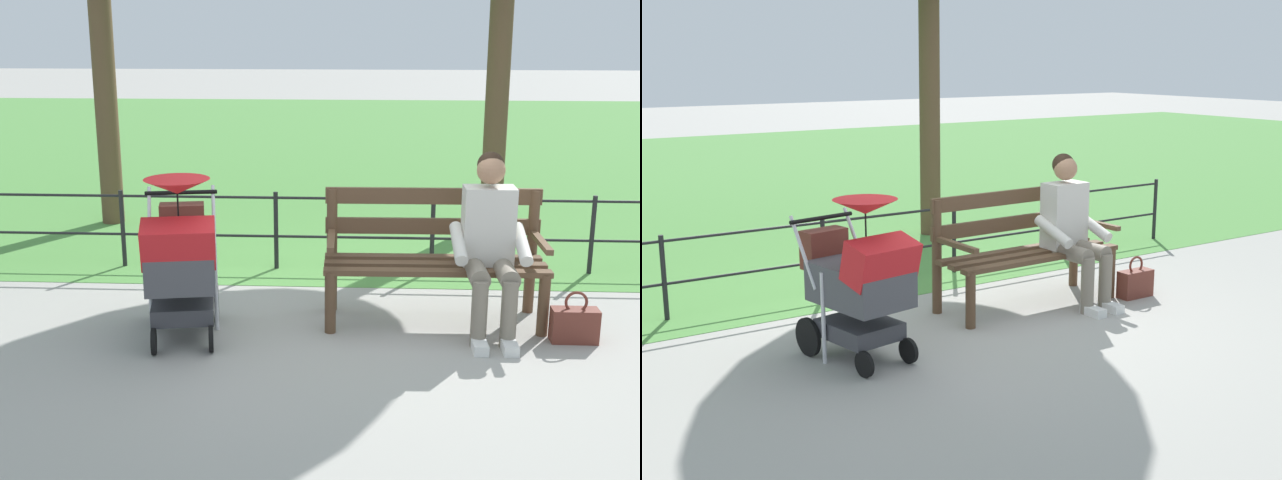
% 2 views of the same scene
% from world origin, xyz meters
% --- Properties ---
extents(ground_plane, '(60.00, 60.00, 0.00)m').
position_xyz_m(ground_plane, '(0.00, 0.00, 0.00)').
color(ground_plane, '#9E9B93').
extents(grass_lawn, '(40.00, 16.00, 0.01)m').
position_xyz_m(grass_lawn, '(0.00, -8.80, 0.00)').
color(grass_lawn, '#518E42').
rests_on(grass_lawn, ground).
extents(park_bench, '(1.61, 0.63, 0.96)m').
position_xyz_m(park_bench, '(-0.60, -0.12, 0.53)').
color(park_bench, brown).
rests_on(park_bench, ground).
extents(person_on_bench, '(0.54, 0.74, 1.28)m').
position_xyz_m(person_on_bench, '(-0.97, 0.11, 0.68)').
color(person_on_bench, slate).
rests_on(person_on_bench, ground).
extents(stroller, '(0.64, 0.95, 1.15)m').
position_xyz_m(stroller, '(1.16, 0.37, 0.59)').
color(stroller, black).
rests_on(stroller, ground).
extents(handbag, '(0.32, 0.14, 0.37)m').
position_xyz_m(handbag, '(-1.55, 0.30, 0.13)').
color(handbag, brown).
rests_on(handbag, ground).
extents(park_fence, '(6.94, 0.04, 0.70)m').
position_xyz_m(park_fence, '(0.00, -1.30, 0.42)').
color(park_fence, black).
rests_on(park_fence, ground).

